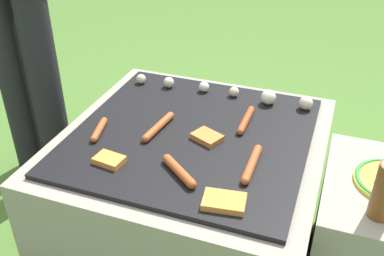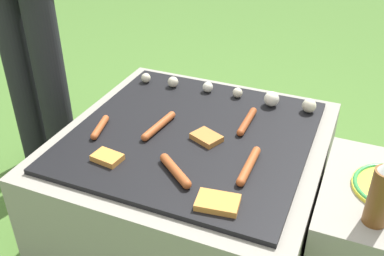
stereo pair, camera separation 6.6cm
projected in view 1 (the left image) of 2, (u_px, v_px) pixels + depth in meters
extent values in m
plane|color=#47702D|center=(192.00, 222.00, 1.82)|extent=(14.00, 14.00, 0.00)
cube|color=gray|center=(192.00, 182.00, 1.71)|extent=(0.92, 0.92, 0.41)
cube|color=black|center=(192.00, 135.00, 1.60)|extent=(0.81, 0.81, 0.02)
cube|color=gray|center=(377.00, 238.00, 1.46)|extent=(0.39, 0.49, 0.43)
cylinder|color=black|center=(15.00, 83.00, 1.91)|extent=(0.13, 0.13, 0.88)
cylinder|color=black|center=(46.00, 88.00, 1.87)|extent=(0.13, 0.13, 0.88)
cylinder|color=#A34C23|center=(179.00, 171.00, 1.38)|extent=(0.14, 0.12, 0.03)
sphere|color=#A34C23|center=(167.00, 159.00, 1.44)|extent=(0.03, 0.03, 0.03)
sphere|color=#A34C23|center=(192.00, 184.00, 1.33)|extent=(0.03, 0.03, 0.03)
cylinder|color=#A34C23|center=(158.00, 127.00, 1.61)|extent=(0.05, 0.18, 0.03)
sphere|color=#A34C23|center=(145.00, 139.00, 1.54)|extent=(0.03, 0.03, 0.03)
sphere|color=#A34C23|center=(170.00, 115.00, 1.67)|extent=(0.03, 0.03, 0.03)
cylinder|color=#A34C23|center=(252.00, 164.00, 1.42)|extent=(0.03, 0.18, 0.03)
sphere|color=#A34C23|center=(258.00, 149.00, 1.49)|extent=(0.03, 0.03, 0.03)
sphere|color=#A34C23|center=(245.00, 181.00, 1.34)|extent=(0.03, 0.03, 0.03)
cylinder|color=#93421E|center=(246.00, 120.00, 1.65)|extent=(0.03, 0.17, 0.03)
sphere|color=#93421E|center=(251.00, 109.00, 1.71)|extent=(0.03, 0.03, 0.03)
sphere|color=#93421E|center=(240.00, 131.00, 1.58)|extent=(0.03, 0.03, 0.03)
cylinder|color=#A34C23|center=(99.00, 130.00, 1.59)|extent=(0.05, 0.13, 0.02)
sphere|color=#A34C23|center=(94.00, 139.00, 1.54)|extent=(0.02, 0.02, 0.02)
sphere|color=#A34C23|center=(104.00, 121.00, 1.64)|extent=(0.02, 0.02, 0.02)
cube|color=#D18438|center=(224.00, 202.00, 1.27)|extent=(0.13, 0.10, 0.02)
cube|color=#B27033|center=(207.00, 137.00, 1.55)|extent=(0.12, 0.11, 0.02)
cube|color=#D18438|center=(109.00, 160.00, 1.44)|extent=(0.10, 0.08, 0.02)
sphere|color=beige|center=(141.00, 79.00, 1.92)|extent=(0.04, 0.04, 0.04)
sphere|color=beige|center=(169.00, 82.00, 1.89)|extent=(0.04, 0.04, 0.04)
sphere|color=silver|center=(204.00, 87.00, 1.86)|extent=(0.04, 0.04, 0.04)
sphere|color=beige|center=(234.00, 92.00, 1.82)|extent=(0.04, 0.04, 0.04)
sphere|color=silver|center=(268.00, 97.00, 1.76)|extent=(0.06, 0.06, 0.06)
sphere|color=beige|center=(306.00, 103.00, 1.73)|extent=(0.05, 0.05, 0.05)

